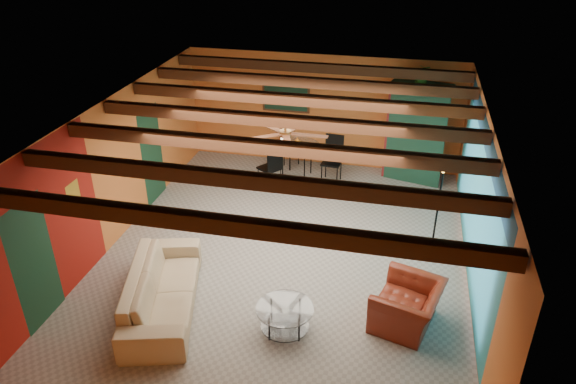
% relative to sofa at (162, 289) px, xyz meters
% --- Properties ---
extents(room, '(6.52, 8.01, 2.71)m').
position_rel_sofa_xyz_m(room, '(1.54, 2.09, 1.99)').
color(room, gray).
rests_on(room, ground).
extents(sofa, '(1.63, 2.68, 0.73)m').
position_rel_sofa_xyz_m(sofa, '(0.00, 0.00, 0.00)').
color(sofa, tan).
rests_on(sofa, ground).
extents(armchair, '(1.18, 1.28, 0.69)m').
position_rel_sofa_xyz_m(armchair, '(3.78, 0.48, -0.02)').
color(armchair, maroon).
rests_on(armchair, ground).
extents(coffee_table, '(1.01, 1.01, 0.44)m').
position_rel_sofa_xyz_m(coffee_table, '(2.00, -0.08, -0.14)').
color(coffee_table, silver).
rests_on(coffee_table, ground).
extents(dining_table, '(2.36, 2.36, 1.11)m').
position_rel_sofa_xyz_m(dining_table, '(1.10, 5.08, 0.19)').
color(dining_table, white).
rests_on(dining_table, ground).
extents(armoire, '(1.36, 0.89, 2.19)m').
position_rel_sofa_xyz_m(armoire, '(3.74, 5.68, 0.73)').
color(armoire, maroon).
rests_on(armoire, ground).
extents(floor_lamp, '(0.47, 0.47, 1.85)m').
position_rel_sofa_xyz_m(floor_lamp, '(4.19, 2.55, 0.56)').
color(floor_lamp, black).
rests_on(floor_lamp, ground).
extents(ceiling_fan, '(1.50, 1.50, 0.44)m').
position_rel_sofa_xyz_m(ceiling_fan, '(1.54, 1.98, 1.99)').
color(ceiling_fan, '#472614').
rests_on(ceiling_fan, ceiling).
extents(painting, '(1.05, 0.03, 0.65)m').
position_rel_sofa_xyz_m(painting, '(0.64, 5.94, 1.28)').
color(painting, black).
rests_on(painting, wall_back).
extents(potted_plant, '(0.57, 0.53, 0.51)m').
position_rel_sofa_xyz_m(potted_plant, '(3.74, 5.68, 2.08)').
color(potted_plant, '#26661E').
rests_on(potted_plant, armoire).
extents(vase, '(0.23, 0.23, 0.19)m').
position_rel_sofa_xyz_m(vase, '(1.10, 5.08, 0.84)').
color(vase, orange).
rests_on(vase, dining_table).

